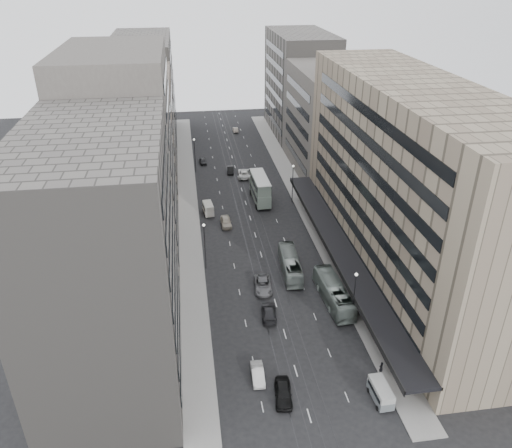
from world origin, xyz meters
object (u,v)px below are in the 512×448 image
double_decker (260,188)px  sedan_0 (283,393)px  bus_far (290,264)px  vw_microbus (381,392)px  bus_near (334,293)px  panel_van (208,208)px  sedan_2 (263,285)px  sedan_1 (258,374)px  pedestrian (381,368)px

double_decker → sedan_0: double_decker is taller
bus_far → vw_microbus: bearing=103.3°
bus_near → double_decker: size_ratio=1.16×
bus_near → panel_van: 35.79m
bus_near → bus_far: bus_near is taller
sedan_2 → panel_van: bearing=109.3°
sedan_1 → bus_far: bearing=70.6°
bus_near → sedan_2: bus_near is taller
sedan_2 → bus_far: bearing=43.5°
double_decker → vw_microbus: size_ratio=2.45×
pedestrian → sedan_2: bearing=-86.1°
bus_near → double_decker: bearing=-84.4°
sedan_2 → sedan_0: bearing=-87.7°
bus_near → bus_far: size_ratio=1.08×
bus_near → sedan_1: bearing=42.6°
panel_van → sedan_1: bearing=-92.0°
sedan_0 → sedan_2: bearing=94.3°
bus_far → panel_van: bearing=-59.1°
double_decker → bus_near: bearing=-83.0°
vw_microbus → pedestrian: (1.58, 3.98, -0.25)m
panel_van → vw_microbus: bearing=-77.8°
bus_near → bus_far: 9.98m
sedan_0 → bus_near: bearing=64.6°
bus_far → panel_van: (-11.89, 22.91, -0.20)m
bus_far → double_decker: 27.55m
vw_microbus → panel_van: size_ratio=1.05×
bus_far → sedan_1: bus_far is taller
sedan_0 → sedan_1: size_ratio=1.16×
double_decker → pedestrian: 51.84m
sedan_2 → pedestrian: pedestrian is taller
sedan_0 → pedestrian: 12.77m
double_decker → sedan_1: size_ratio=2.45×
sedan_1 → pedestrian: size_ratio=2.48×
panel_van → sedan_1: (3.22, -45.27, -0.64)m
bus_far → sedan_2: size_ratio=1.97×
vw_microbus → sedan_2: 25.75m
vw_microbus → bus_far: bearing=97.8°
vw_microbus → double_decker: bearing=93.7°
bus_far → vw_microbus: size_ratio=2.64×
double_decker → panel_van: 12.21m
bus_far → sedan_2: (-5.12, -4.04, -0.76)m
vw_microbus → pedestrian: vw_microbus is taller
sedan_1 → bus_near: bearing=47.2°
bus_far → sedan_1: 24.00m
sedan_2 → pedestrian: size_ratio=3.31×
panel_van → bus_near: bearing=-68.5°
sedan_0 → panel_van: bearing=103.8°
pedestrian → bus_far: bearing=-101.2°
vw_microbus → sedan_2: vw_microbus is taller
vw_microbus → sedan_2: size_ratio=0.75×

